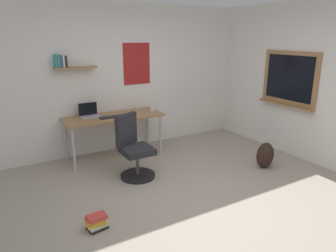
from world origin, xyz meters
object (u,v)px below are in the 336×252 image
(office_chair, at_px, (134,151))
(keyboard, at_px, (111,117))
(desk, at_px, (114,120))
(computer_mouse, at_px, (126,114))
(backpack, at_px, (265,155))
(book_stack_on_floor, at_px, (96,222))
(laptop, at_px, (89,114))
(coffee_mug, at_px, (152,109))

(office_chair, distance_m, keyboard, 0.89)
(desk, bearing_deg, office_chair, -92.36)
(computer_mouse, distance_m, backpack, 2.39)
(computer_mouse, bearing_deg, book_stack_on_floor, -122.16)
(backpack, bearing_deg, office_chair, 158.23)
(laptop, distance_m, keyboard, 0.37)
(office_chair, distance_m, laptop, 1.17)
(book_stack_on_floor, bearing_deg, laptop, 74.27)
(computer_mouse, height_order, book_stack_on_floor, computer_mouse)
(coffee_mug, bearing_deg, computer_mouse, -174.62)
(laptop, height_order, keyboard, laptop)
(coffee_mug, distance_m, backpack, 2.10)
(laptop, distance_m, backpack, 2.97)
(book_stack_on_floor, bearing_deg, keyboard, 64.56)
(keyboard, height_order, computer_mouse, computer_mouse)
(desk, distance_m, office_chair, 0.94)
(office_chair, xyz_separation_m, computer_mouse, (0.23, 0.82, 0.34))
(keyboard, bearing_deg, office_chair, -86.80)
(desk, xyz_separation_m, keyboard, (-0.08, -0.08, 0.08))
(laptop, xyz_separation_m, coffee_mug, (1.10, -0.18, -0.01))
(office_chair, xyz_separation_m, coffee_mug, (0.77, 0.87, 0.37))
(office_chair, bearing_deg, backpack, -21.77)
(laptop, height_order, backpack, laptop)
(laptop, height_order, coffee_mug, laptop)
(keyboard, xyz_separation_m, book_stack_on_floor, (-0.87, -1.83, -0.66))
(laptop, bearing_deg, keyboard, -38.78)
(desk, height_order, laptop, laptop)
(desk, distance_m, backpack, 2.57)
(backpack, bearing_deg, computer_mouse, 136.93)
(backpack, relative_size, book_stack_on_floor, 1.75)
(office_chair, distance_m, book_stack_on_floor, 1.40)
(desk, distance_m, laptop, 0.42)
(book_stack_on_floor, bearing_deg, backpack, 4.78)
(office_chair, distance_m, computer_mouse, 0.92)
(backpack, distance_m, book_stack_on_floor, 2.87)
(computer_mouse, distance_m, coffee_mug, 0.53)
(keyboard, height_order, backpack, keyboard)
(laptop, bearing_deg, office_chair, -72.29)
(laptop, height_order, book_stack_on_floor, laptop)
(office_chair, distance_m, coffee_mug, 1.22)
(office_chair, relative_size, computer_mouse, 9.13)
(desk, bearing_deg, computer_mouse, -22.21)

